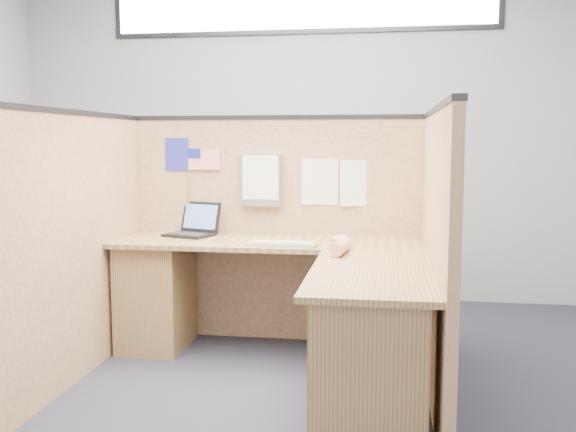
% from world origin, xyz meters
% --- Properties ---
extents(floor, '(5.00, 5.00, 0.00)m').
position_xyz_m(floor, '(0.00, 0.00, 0.00)').
color(floor, black).
rests_on(floor, ground).
extents(wall_back, '(5.00, 0.00, 5.00)m').
position_xyz_m(wall_back, '(0.00, 2.25, 1.40)').
color(wall_back, '#9A9B9F').
rests_on(wall_back, floor).
extents(clerestory_window, '(3.30, 0.04, 0.38)m').
position_xyz_m(clerestory_window, '(0.00, 2.23, 2.45)').
color(clerestory_window, '#232328').
rests_on(clerestory_window, wall_back).
extents(cubicle_partitions, '(2.06, 1.83, 1.53)m').
position_xyz_m(cubicle_partitions, '(0.00, 0.43, 0.77)').
color(cubicle_partitions, brown).
rests_on(cubicle_partitions, floor).
extents(l_desk, '(1.95, 1.75, 0.73)m').
position_xyz_m(l_desk, '(0.18, 0.29, 0.39)').
color(l_desk, brown).
rests_on(l_desk, floor).
extents(laptop, '(0.35, 0.37, 0.22)m').
position_xyz_m(laptop, '(-0.55, 0.84, 0.78)').
color(laptop, black).
rests_on(laptop, l_desk).
extents(keyboard, '(0.41, 0.17, 0.03)m').
position_xyz_m(keyboard, '(0.12, 0.48, 0.74)').
color(keyboard, gray).
rests_on(keyboard, l_desk).
extents(mouse, '(0.13, 0.09, 0.05)m').
position_xyz_m(mouse, '(0.47, 0.48, 0.75)').
color(mouse, '#B3B3B8').
rests_on(mouse, l_desk).
extents(hand_forearm, '(0.12, 0.41, 0.09)m').
position_xyz_m(hand_forearm, '(0.48, 0.33, 0.77)').
color(hand_forearm, tan).
rests_on(hand_forearm, l_desk).
extents(blue_poster, '(0.17, 0.01, 0.22)m').
position_xyz_m(blue_poster, '(-0.69, 0.97, 1.27)').
color(blue_poster, '#2325A0').
rests_on(blue_poster, cubicle_partitions).
extents(american_flag, '(0.23, 0.01, 0.39)m').
position_xyz_m(american_flag, '(-0.52, 0.96, 1.22)').
color(american_flag, olive).
rests_on(american_flag, cubicle_partitions).
extents(file_holder, '(0.27, 0.05, 0.35)m').
position_xyz_m(file_holder, '(-0.10, 0.94, 1.10)').
color(file_holder, slate).
rests_on(file_holder, cubicle_partitions).
extents(paper_left, '(0.24, 0.01, 0.31)m').
position_xyz_m(paper_left, '(0.30, 0.97, 1.09)').
color(paper_left, white).
rests_on(paper_left, cubicle_partitions).
extents(paper_right, '(0.24, 0.04, 0.31)m').
position_xyz_m(paper_right, '(0.55, 0.97, 1.08)').
color(paper_right, white).
rests_on(paper_right, cubicle_partitions).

